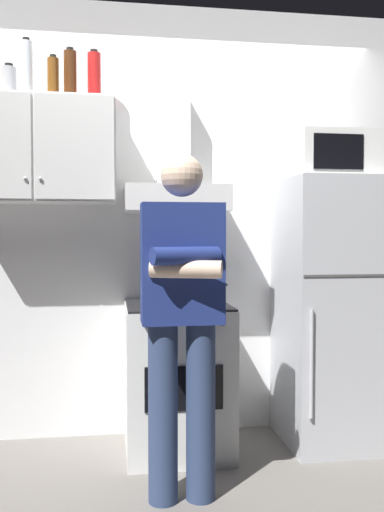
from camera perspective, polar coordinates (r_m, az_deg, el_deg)
ground_plane at (r=3.13m, az=0.00°, el=-21.53°), size 7.00×7.00×0.00m
back_wall_tiled at (r=3.46m, az=-1.45°, el=3.68°), size 4.80×0.10×2.70m
upper_cabinet at (r=3.28m, az=-16.15°, el=10.71°), size 0.90×0.37×0.60m
stove_oven at (r=3.22m, az=-1.57°, el=-12.72°), size 0.60×0.62×0.87m
range_hood at (r=3.25m, az=-1.86°, el=8.15°), size 0.60×0.44×0.75m
refrigerator at (r=3.39m, az=14.67°, el=-5.68°), size 0.60×0.62×1.60m
microwave at (r=3.41m, az=14.70°, el=10.22°), size 0.48×0.37×0.28m
person_standing at (r=2.53m, az=-1.07°, el=-5.98°), size 0.38×0.33×1.64m
cooking_pot at (r=3.03m, az=1.14°, el=-3.93°), size 0.28×0.18×0.13m
bottle_canister_steel at (r=3.40m, az=-18.88°, el=17.08°), size 0.08×0.08×0.20m
bottle_rum_dark at (r=3.35m, az=-12.83°, el=18.27°), size 0.07×0.07×0.30m
bottle_vodka_clear at (r=3.38m, az=-17.20°, el=18.45°), size 0.07×0.07×0.34m
bottle_soda_red at (r=3.36m, az=-10.36°, el=18.24°), size 0.08×0.08×0.30m
bottle_beer_brown at (r=3.39m, az=-14.55°, el=17.78°), size 0.07×0.07×0.26m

